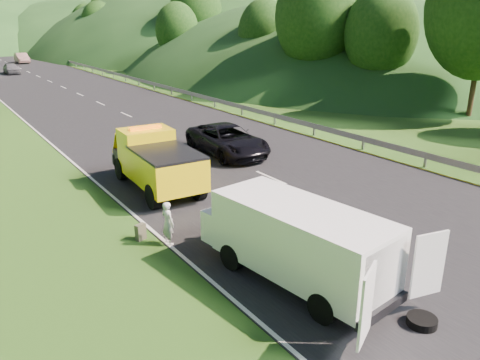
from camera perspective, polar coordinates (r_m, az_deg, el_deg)
ground at (r=16.99m, az=4.03°, el=-5.20°), size 320.00×320.00×0.00m
road_surface at (r=54.07m, az=-20.72°, el=10.52°), size 14.00×200.00×0.02m
guardrail at (r=67.97m, az=-17.34°, el=12.40°), size 0.06×140.00×1.52m
tree_line_right at (r=79.46m, az=-10.08°, el=13.81°), size 14.00×140.00×14.00m
tow_truck at (r=20.19m, az=-10.19°, el=2.31°), size 2.55×6.05×2.55m
white_van at (r=12.95m, az=6.81°, el=-7.16°), size 3.50×6.64×2.26m
woman at (r=15.60m, az=-8.64°, el=-7.71°), size 0.46×0.58×1.46m
child at (r=15.67m, az=-2.46°, el=-7.37°), size 0.65×0.57×1.12m
worker at (r=13.29m, az=12.98°, el=-13.13°), size 1.29×0.87×1.86m
suitcase at (r=15.93m, az=-12.03°, el=-6.22°), size 0.39×0.29×0.55m
spare_tire at (r=12.55m, az=21.22°, el=-16.19°), size 0.72×0.72×0.20m
passing_suv at (r=25.35m, az=-1.53°, el=3.13°), size 2.87×5.78×1.58m
dist_car_a at (r=70.06m, az=-26.02°, el=11.54°), size 1.67×4.14×1.41m
dist_car_b at (r=86.40m, az=-24.98°, el=12.78°), size 1.69×4.85×1.60m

